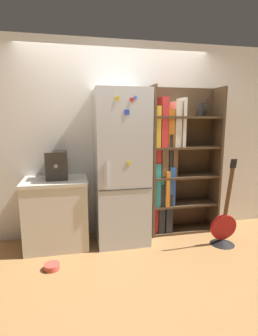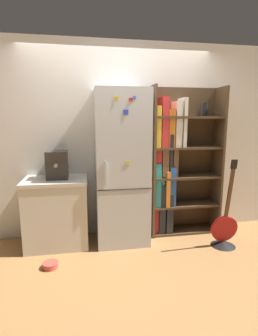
{
  "view_description": "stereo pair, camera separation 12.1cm",
  "coord_description": "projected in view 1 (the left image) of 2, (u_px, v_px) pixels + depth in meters",
  "views": [
    {
      "loc": [
        -0.58,
        -3.07,
        1.58
      ],
      "look_at": [
        0.1,
        0.15,
        0.97
      ],
      "focal_mm": 28.0,
      "sensor_mm": 36.0,
      "label": 1
    },
    {
      "loc": [
        -0.46,
        -3.1,
        1.58
      ],
      "look_at": [
        0.1,
        0.15,
        0.97
      ],
      "focal_mm": 28.0,
      "sensor_mm": 36.0,
      "label": 2
    }
  ],
  "objects": [
    {
      "name": "kitchen_counter",
      "position": [
        57.0,
        213.0,
        3.28
      ],
      "size": [
        0.78,
        0.57,
        0.86
      ],
      "color": "beige",
      "rests_on": "ground_plane"
    },
    {
      "name": "bookshelf",
      "position": [
        173.0,
        164.0,
        3.64
      ],
      "size": [
        0.98,
        0.34,
        2.02
      ],
      "color": "#4C3823",
      "rests_on": "ground_plane"
    },
    {
      "name": "espresso_machine",
      "position": [
        57.0,
        165.0,
        3.2
      ],
      "size": [
        0.26,
        0.31,
        0.34
      ],
      "color": "#38332D",
      "rests_on": "kitchen_counter"
    },
    {
      "name": "refrigerator",
      "position": [
        121.0,
        168.0,
        3.34
      ],
      "size": [
        0.66,
        0.61,
        1.95
      ],
      "color": "silver",
      "rests_on": "ground_plane"
    },
    {
      "name": "guitar",
      "position": [
        223.0,
        232.0,
        3.35
      ],
      "size": [
        0.34,
        0.31,
        1.13
      ],
      "color": "black",
      "rests_on": "ground_plane"
    },
    {
      "name": "pet_bowl",
      "position": [
        52.0,
        266.0,
        2.81
      ],
      "size": [
        0.17,
        0.17,
        0.06
      ],
      "color": "#D84C3F",
      "rests_on": "ground_plane"
    },
    {
      "name": "ground_plane",
      "position": [
        124.0,
        245.0,
        3.36
      ],
      "size": [
        16.0,
        16.0,
        0.0
      ],
      "primitive_type": "plane",
      "color": "#A87542"
    },
    {
      "name": "wall_back",
      "position": [
        117.0,
        141.0,
        3.58
      ],
      "size": [
        8.0,
        0.05,
        2.6
      ],
      "color": "white",
      "rests_on": "ground_plane"
    }
  ]
}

